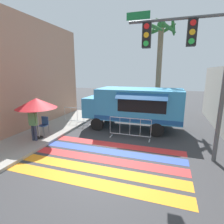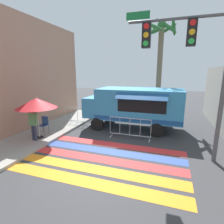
% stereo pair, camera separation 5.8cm
% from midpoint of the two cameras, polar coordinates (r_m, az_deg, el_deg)
% --- Properties ---
extents(ground_plane, '(60.00, 60.00, 0.00)m').
position_cam_midpoint_polar(ground_plane, '(6.86, -3.97, -16.95)').
color(ground_plane, '#38383A').
extents(crosswalk_painted, '(6.40, 3.60, 0.01)m').
position_cam_midpoint_polar(crosswalk_painted, '(7.23, -2.55, -15.23)').
color(crosswalk_painted, orange).
rests_on(crosswalk_painted, ground_plane).
extents(food_truck, '(5.77, 2.82, 2.46)m').
position_cam_midpoint_polar(food_truck, '(10.71, 6.75, 2.45)').
color(food_truck, '#338CBF').
rests_on(food_truck, ground_plane).
extents(traffic_signal_pole, '(3.69, 0.29, 5.73)m').
position_cam_midpoint_polar(traffic_signal_pole, '(7.25, 24.58, 16.98)').
color(traffic_signal_pole, '#515456').
rests_on(traffic_signal_pole, ground_plane).
extents(patio_umbrella, '(1.95, 1.95, 2.06)m').
position_cam_midpoint_polar(patio_umbrella, '(9.29, -23.29, 2.67)').
color(patio_umbrella, black).
rests_on(patio_umbrella, sidewalk_left).
extents(folding_chair, '(0.42, 0.42, 0.94)m').
position_cam_midpoint_polar(folding_chair, '(10.17, -21.14, -3.48)').
color(folding_chair, '#4C4C51').
rests_on(folding_chair, sidewalk_left).
extents(vendor_person, '(0.53, 0.22, 1.66)m').
position_cam_midpoint_polar(vendor_person, '(9.23, -24.18, -2.94)').
color(vendor_person, '#2D3347').
rests_on(vendor_person, sidewalk_left).
extents(barricade_front, '(2.18, 0.44, 1.12)m').
position_cam_midpoint_polar(barricade_front, '(9.15, 6.01, -5.34)').
color(barricade_front, '#B7BABF').
rests_on(barricade_front, ground_plane).
extents(barricade_side, '(1.93, 0.44, 1.12)m').
position_cam_midpoint_polar(barricade_side, '(11.90, -11.05, -1.27)').
color(barricade_side, '#B7BABF').
rests_on(barricade_side, ground_plane).
extents(palm_tree, '(2.35, 2.45, 7.01)m').
position_cam_midpoint_polar(palm_tree, '(13.95, 15.63, 17.80)').
color(palm_tree, '#7A664C').
rests_on(palm_tree, ground_plane).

